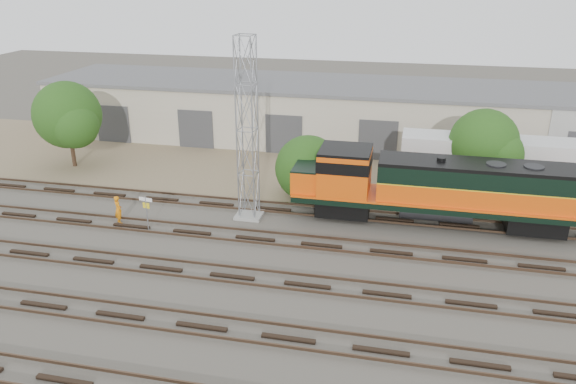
% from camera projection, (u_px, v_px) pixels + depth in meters
% --- Properties ---
extents(ground, '(140.00, 140.00, 0.00)m').
position_uv_depth(ground, '(317.00, 258.00, 31.25)').
color(ground, '#47423A').
rests_on(ground, ground).
extents(dirt_strip, '(80.00, 16.00, 0.02)m').
position_uv_depth(dirt_strip, '(349.00, 170.00, 44.83)').
color(dirt_strip, '#726047').
rests_on(dirt_strip, ground).
extents(tracks, '(80.00, 20.40, 0.28)m').
position_uv_depth(tracks, '(307.00, 285.00, 28.51)').
color(tracks, black).
rests_on(tracks, ground).
extents(warehouse, '(58.40, 10.40, 5.30)m').
position_uv_depth(warehouse, '(361.00, 113.00, 51.05)').
color(warehouse, '#BBB09B').
rests_on(warehouse, ground).
extents(locomotive, '(18.01, 3.16, 4.33)m').
position_uv_depth(locomotive, '(433.00, 187.00, 34.53)').
color(locomotive, black).
rests_on(locomotive, tracks).
extents(signal_tower, '(1.69, 1.69, 11.46)m').
position_uv_depth(signal_tower, '(247.00, 134.00, 34.42)').
color(signal_tower, gray).
rests_on(signal_tower, ground).
extents(sign_post, '(0.90, 0.16, 2.20)m').
position_uv_depth(sign_post, '(146.00, 207.00, 34.05)').
color(sign_post, gray).
rests_on(sign_post, ground).
extents(worker, '(0.80, 0.76, 1.83)m').
position_uv_depth(worker, '(118.00, 210.00, 35.25)').
color(worker, orange).
rests_on(worker, ground).
extents(semi_trailer, '(13.82, 2.90, 4.24)m').
position_uv_depth(semi_trailer, '(508.00, 161.00, 38.54)').
color(semi_trailer, silver).
rests_on(semi_trailer, ground).
extents(tree_west, '(5.54, 5.28, 6.90)m').
position_uv_depth(tree_west, '(69.00, 117.00, 43.89)').
color(tree_west, '#382619').
rests_on(tree_west, ground).
extents(tree_mid, '(4.85, 4.61, 4.61)m').
position_uv_depth(tree_mid, '(311.00, 171.00, 38.98)').
color(tree_mid, '#382619').
rests_on(tree_mid, ground).
extents(tree_east, '(4.92, 4.69, 6.33)m').
position_uv_depth(tree_east, '(487.00, 146.00, 37.83)').
color(tree_east, '#382619').
rests_on(tree_east, ground).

